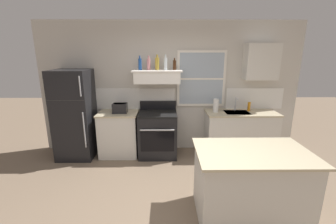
# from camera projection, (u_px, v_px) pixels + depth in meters

# --- Properties ---
(ground_plane) EXTENTS (16.00, 16.00, 0.00)m
(ground_plane) POSITION_uv_depth(u_px,v_px,m) (173.00, 217.00, 2.95)
(ground_plane) COLOR #7A6651
(back_wall) EXTENTS (5.40, 0.11, 2.70)m
(back_wall) POSITION_uv_depth(u_px,v_px,m) (171.00, 88.00, 4.75)
(back_wall) COLOR beige
(back_wall) RESTS_ON ground_plane
(refrigerator) EXTENTS (0.70, 0.72, 1.76)m
(refrigerator) POSITION_uv_depth(u_px,v_px,m) (75.00, 115.00, 4.48)
(refrigerator) COLOR black
(refrigerator) RESTS_ON ground_plane
(counter_left_of_stove) EXTENTS (0.79, 0.63, 0.91)m
(counter_left_of_stove) POSITION_uv_depth(u_px,v_px,m) (119.00, 134.00, 4.65)
(counter_left_of_stove) COLOR silver
(counter_left_of_stove) RESTS_ON ground_plane
(toaster) EXTENTS (0.30, 0.20, 0.19)m
(toaster) POSITION_uv_depth(u_px,v_px,m) (120.00, 108.00, 4.48)
(toaster) COLOR black
(toaster) RESTS_ON counter_left_of_stove
(stove_range) EXTENTS (0.76, 0.69, 1.09)m
(stove_range) POSITION_uv_depth(u_px,v_px,m) (158.00, 134.00, 4.62)
(stove_range) COLOR black
(stove_range) RESTS_ON ground_plane
(range_hood_shelf) EXTENTS (0.96, 0.52, 0.24)m
(range_hood_shelf) POSITION_uv_depth(u_px,v_px,m) (157.00, 76.00, 4.42)
(range_hood_shelf) COLOR white
(bottle_blue_liqueur) EXTENTS (0.07, 0.07, 0.27)m
(bottle_blue_liqueur) POSITION_uv_depth(u_px,v_px,m) (140.00, 64.00, 4.38)
(bottle_blue_liqueur) COLOR #1E478C
(bottle_blue_liqueur) RESTS_ON range_hood_shelf
(bottle_rose_pink) EXTENTS (0.07, 0.07, 0.27)m
(bottle_rose_pink) POSITION_uv_depth(u_px,v_px,m) (149.00, 64.00, 4.38)
(bottle_rose_pink) COLOR #C67F84
(bottle_rose_pink) RESTS_ON range_hood_shelf
(bottle_champagne_gold_foil) EXTENTS (0.08, 0.08, 0.29)m
(bottle_champagne_gold_foil) POSITION_uv_depth(u_px,v_px,m) (157.00, 63.00, 4.41)
(bottle_champagne_gold_foil) COLOR #B29333
(bottle_champagne_gold_foil) RESTS_ON range_hood_shelf
(bottle_clear_tall) EXTENTS (0.06, 0.06, 0.30)m
(bottle_clear_tall) POSITION_uv_depth(u_px,v_px,m) (165.00, 64.00, 4.33)
(bottle_clear_tall) COLOR silver
(bottle_clear_tall) RESTS_ON range_hood_shelf
(bottle_brown_stout) EXTENTS (0.06, 0.06, 0.23)m
(bottle_brown_stout) POSITION_uv_depth(u_px,v_px,m) (174.00, 65.00, 4.39)
(bottle_brown_stout) COLOR #381E0F
(bottle_brown_stout) RESTS_ON range_hood_shelf
(counter_right_with_sink) EXTENTS (1.43, 0.63, 0.91)m
(counter_right_with_sink) POSITION_uv_depth(u_px,v_px,m) (240.00, 133.00, 4.68)
(counter_right_with_sink) COLOR silver
(counter_right_with_sink) RESTS_ON ground_plane
(sink_faucet) EXTENTS (0.03, 0.17, 0.28)m
(sink_faucet) POSITION_uv_depth(u_px,v_px,m) (236.00, 103.00, 4.61)
(sink_faucet) COLOR silver
(sink_faucet) RESTS_ON counter_right_with_sink
(paper_towel_roll) EXTENTS (0.11, 0.11, 0.27)m
(paper_towel_roll) POSITION_uv_depth(u_px,v_px,m) (216.00, 106.00, 4.52)
(paper_towel_roll) COLOR white
(paper_towel_roll) RESTS_ON counter_right_with_sink
(dish_soap_bottle) EXTENTS (0.06, 0.06, 0.18)m
(dish_soap_bottle) POSITION_uv_depth(u_px,v_px,m) (249.00, 106.00, 4.64)
(dish_soap_bottle) COLOR orange
(dish_soap_bottle) RESTS_ON counter_right_with_sink
(kitchen_island) EXTENTS (1.40, 0.90, 0.91)m
(kitchen_island) POSITION_uv_depth(u_px,v_px,m) (250.00, 184.00, 2.87)
(kitchen_island) COLOR silver
(kitchen_island) RESTS_ON ground_plane
(upper_cabinet_right) EXTENTS (0.64, 0.32, 0.70)m
(upper_cabinet_right) POSITION_uv_depth(u_px,v_px,m) (261.00, 62.00, 4.45)
(upper_cabinet_right) COLOR silver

